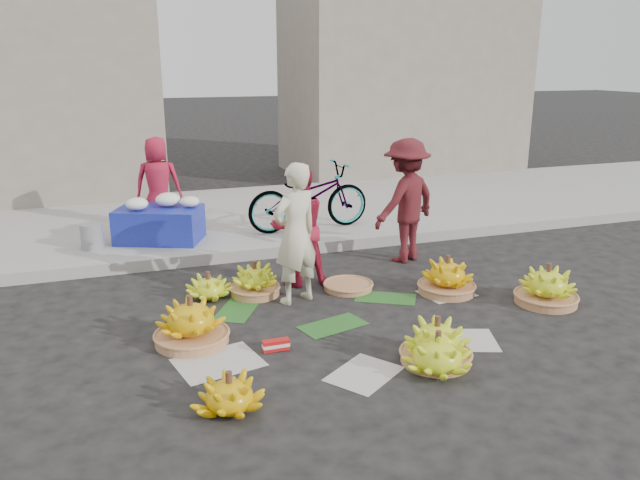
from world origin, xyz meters
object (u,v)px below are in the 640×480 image
object	(u,v)px
vendor_cream	(295,234)
banana_bunch_4	(547,286)
banana_bunch_0	(191,323)
flower_table	(160,222)
bicycle	(309,197)

from	to	relation	value
vendor_cream	banana_bunch_4	bearing A→B (deg)	138.20
banana_bunch_4	banana_bunch_0	bearing A→B (deg)	175.72
flower_table	bicycle	size ratio (longest dim) A/B	0.70
flower_table	vendor_cream	bearing A→B (deg)	-40.93
bicycle	banana_bunch_4	bearing A→B (deg)	-158.38
vendor_cream	banana_bunch_0	bearing A→B (deg)	7.84
banana_bunch_4	bicycle	bearing A→B (deg)	115.21
banana_bunch_0	bicycle	distance (m)	3.74
banana_bunch_4	vendor_cream	world-z (taller)	vendor_cream
banana_bunch_4	flower_table	xyz separation A→B (m)	(-3.67, 3.40, 0.19)
banana_bunch_4	vendor_cream	xyz separation A→B (m)	(-2.50, 0.94, 0.56)
banana_bunch_0	vendor_cream	distance (m)	1.49
bicycle	flower_table	bearing A→B (deg)	84.03
flower_table	bicycle	world-z (taller)	bicycle
vendor_cream	flower_table	bearing A→B (deg)	-85.60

